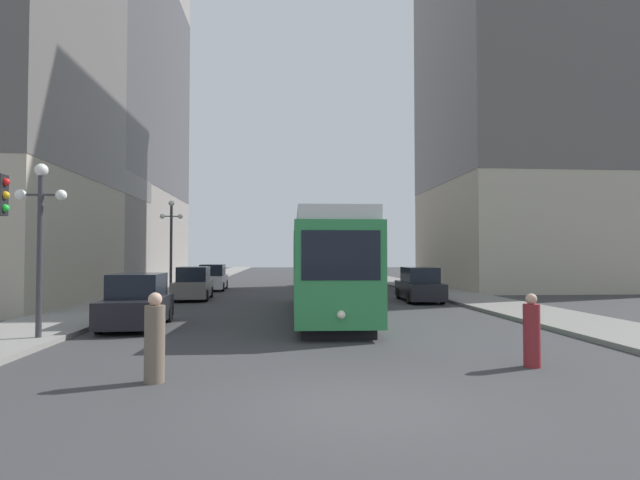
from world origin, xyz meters
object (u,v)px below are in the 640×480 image
Objects in this scene: transit_bus at (353,262)px; parked_car_left_mid at (213,278)px; pedestrian_crossing_near at (532,333)px; pedestrian_crossing_far at (155,340)px; streetcar at (326,264)px; parked_car_right_far at (419,286)px; lamp_post_left_near at (40,221)px; parked_car_left_far at (193,284)px; parked_car_left_near at (137,303)px; lamp_post_left_far at (171,232)px.

transit_bus is 10.26m from parked_car_left_mid.
pedestrian_crossing_far is (-7.88, -0.72, 0.06)m from pedestrian_crossing_near.
streetcar is 7.70× the size of pedestrian_crossing_far.
pedestrian_crossing_near is (10.31, -25.85, -0.10)m from parked_car_left_mid.
lamp_post_left_near is (-14.14, -11.71, 2.55)m from parked_car_right_far.
parked_car_left_far is at bearing 82.19° from lamp_post_left_near.
streetcar reaches higher than parked_car_left_mid.
pedestrian_crossing_far is at bearing -47.68° from lamp_post_left_near.
lamp_post_left_near is at bearing -96.62° from parked_car_left_mid.
parked_car_left_mid is (-6.68, 16.09, -1.26)m from streetcar.
lamp_post_left_far is (-1.90, 14.08, 3.05)m from parked_car_left_near.
transit_bus is 13.36m from lamp_post_left_far.
parked_car_left_mid is at bearing -36.36° from parked_car_right_far.
lamp_post_left_near is 0.85× the size of lamp_post_left_far.
parked_car_left_near is 2.50× the size of pedestrian_crossing_far.
pedestrian_crossing_near is at bearing -69.90° from parked_car_left_mid.
parked_car_right_far is (12.24, -10.11, -0.00)m from parked_car_left_mid.
streetcar is 3.08× the size of parked_car_left_near.
lamp_post_left_near is (-1.90, -2.85, 2.55)m from parked_car_left_near.
pedestrian_crossing_near is 13.13m from lamp_post_left_near.
streetcar reaches higher than parked_car_left_far.
parked_car_left_near is at bearing -18.86° from pedestrian_crossing_near.
parked_car_right_far is at bearing 39.63° from lamp_post_left_near.
lamp_post_left_near is at bearing -126.95° from parked_car_left_near.
lamp_post_left_far is (-8.57, 11.20, 1.79)m from streetcar.
lamp_post_left_far is at bearing -44.93° from pedestrian_crossing_near.
lamp_post_left_far reaches higher than parked_car_left_far.
parked_car_right_far is 12.43m from parked_car_left_far.
transit_bus is 21.96m from parked_car_left_near.
lamp_post_left_far is at bearing 119.30° from parked_car_left_far.
lamp_post_left_near reaches higher than parked_car_left_mid.
parked_car_left_mid is 1.12× the size of parked_car_left_far.
pedestrian_crossing_far is at bearing -86.42° from parked_car_left_mid.
lamp_post_left_far is at bearing -17.08° from parked_car_right_far.
lamp_post_left_far reaches higher than lamp_post_left_near.
parked_car_left_near is at bearing -92.32° from parked_car_left_far.
parked_car_right_far is 19.17m from pedestrian_crossing_far.
transit_bus reaches higher than parked_car_left_near.
parked_car_left_far is at bearing -6.71° from parked_car_right_far.
pedestrian_crossing_far is (-9.81, -16.47, -0.04)m from parked_car_right_far.
parked_car_left_near is 0.95× the size of parked_car_left_far.
parked_car_left_near is (-6.68, -2.88, -1.26)m from streetcar.
transit_bus reaches higher than parked_car_left_far.
parked_car_left_far is 0.93× the size of lamp_post_left_near.
streetcar is 8.27m from parked_car_right_far.
transit_bus is (3.51, 16.54, -0.15)m from streetcar.
pedestrian_crossing_near is (0.12, -26.30, -1.20)m from transit_bus.
parked_car_left_near is at bearing -91.65° from parked_car_left_mid.
lamp_post_left_near is at bearing -117.39° from transit_bus.
parked_car_left_mid is 1.04× the size of parked_car_right_far.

